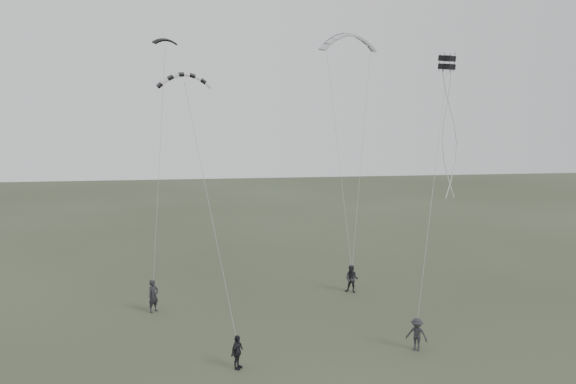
{
  "coord_description": "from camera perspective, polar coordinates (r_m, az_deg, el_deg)",
  "views": [
    {
      "loc": [
        -3.78,
        -26.5,
        11.53
      ],
      "look_at": [
        0.67,
        5.54,
        6.84
      ],
      "focal_mm": 35.0,
      "sensor_mm": 36.0,
      "label": 1
    }
  ],
  "objects": [
    {
      "name": "kite_box",
      "position": [
        32.66,
        15.84,
        12.54
      ],
      "size": [
        1.01,
        1.02,
        0.8
      ],
      "primitive_type": null,
      "rotation": [
        0.09,
        0.0,
        0.65
      ],
      "color": "black",
      "rests_on": "flyer_far"
    },
    {
      "name": "ground",
      "position": [
        29.15,
        0.2,
        -15.06
      ],
      "size": [
        140.0,
        140.0,
        0.0
      ],
      "primitive_type": "plane",
      "color": "#2F3825",
      "rests_on": "ground"
    },
    {
      "name": "flyer_far",
      "position": [
        28.7,
        12.95,
        -13.91
      ],
      "size": [
        1.2,
        1.09,
        1.62
      ],
      "primitive_type": "imported",
      "rotation": [
        0.0,
        0.0,
        -0.6
      ],
      "color": "#26262A",
      "rests_on": "ground"
    },
    {
      "name": "kite_pale_large",
      "position": [
        44.15,
        6.2,
        15.57
      ],
      "size": [
        4.6,
        1.99,
        1.96
      ],
      "primitive_type": null,
      "rotation": [
        0.21,
        0.0,
        0.14
      ],
      "color": "silver",
      "rests_on": "flyer_right"
    },
    {
      "name": "flyer_center",
      "position": [
        26.31,
        -5.19,
        -15.9
      ],
      "size": [
        0.82,
        0.98,
        1.57
      ],
      "primitive_type": "imported",
      "rotation": [
        0.0,
        0.0,
        0.99
      ],
      "color": "black",
      "rests_on": "ground"
    },
    {
      "name": "flyer_right",
      "position": [
        36.5,
        6.49,
        -8.77
      ],
      "size": [
        1.08,
        1.01,
        1.77
      ],
      "primitive_type": "imported",
      "rotation": [
        0.0,
        0.0,
        -0.53
      ],
      "color": "#222227",
      "rests_on": "ground"
    },
    {
      "name": "kite_dark_small",
      "position": [
        36.98,
        -12.38,
        14.87
      ],
      "size": [
        1.59,
        1.13,
        0.61
      ],
      "primitive_type": null,
      "rotation": [
        0.31,
        0.0,
        0.42
      ],
      "color": "black",
      "rests_on": "flyer_left"
    },
    {
      "name": "flyer_left",
      "position": [
        33.81,
        -13.52,
        -10.23
      ],
      "size": [
        0.81,
        0.81,
        1.9
      ],
      "primitive_type": "imported",
      "rotation": [
        0.0,
        0.0,
        0.8
      ],
      "color": "black",
      "rests_on": "ground"
    },
    {
      "name": "kite_striped",
      "position": [
        32.96,
        -10.51,
        11.67
      ],
      "size": [
        3.13,
        1.24,
        1.33
      ],
      "primitive_type": null,
      "rotation": [
        0.21,
        0.0,
        0.08
      ],
      "color": "black",
      "rests_on": "flyer_center"
    }
  ]
}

